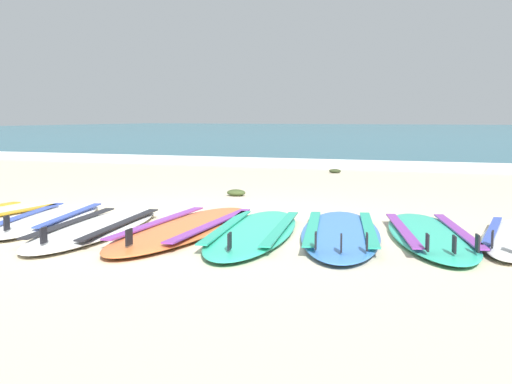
% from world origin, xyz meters
% --- Properties ---
extents(ground_plane, '(80.00, 80.00, 0.00)m').
position_xyz_m(ground_plane, '(0.00, 0.00, 0.00)').
color(ground_plane, beige).
extents(sea, '(80.00, 60.00, 0.10)m').
position_xyz_m(sea, '(0.00, 36.61, 0.05)').
color(sea, '#23667A').
rests_on(sea, ground).
extents(wave_foam_strip, '(80.00, 0.96, 0.11)m').
position_xyz_m(wave_foam_strip, '(0.00, 7.09, 0.06)').
color(wave_foam_strip, white).
rests_on(wave_foam_strip, ground).
extents(surfboard_1, '(1.11, 2.19, 0.18)m').
position_xyz_m(surfboard_1, '(-1.25, -0.42, 0.04)').
color(surfboard_1, white).
rests_on(surfboard_1, ground).
extents(surfboard_2, '(1.06, 2.42, 0.18)m').
position_xyz_m(surfboard_2, '(-0.58, -0.67, 0.04)').
color(surfboard_2, white).
rests_on(surfboard_2, ground).
extents(surfboard_3, '(0.87, 2.59, 0.18)m').
position_xyz_m(surfboard_3, '(0.09, -0.42, 0.04)').
color(surfboard_3, orange).
rests_on(surfboard_3, ground).
extents(surfboard_4, '(1.08, 2.45, 0.18)m').
position_xyz_m(surfboard_4, '(0.67, -0.40, 0.04)').
color(surfboard_4, '#2DB793').
rests_on(surfboard_4, ground).
extents(surfboard_5, '(1.20, 2.46, 0.18)m').
position_xyz_m(surfboard_5, '(1.31, -0.20, 0.04)').
color(surfboard_5, '#3875CC').
rests_on(surfboard_5, ground).
extents(surfboard_6, '(1.23, 2.35, 0.18)m').
position_xyz_m(surfboard_6, '(1.97, -0.03, 0.04)').
color(surfboard_6, '#2DB793').
rests_on(surfboard_6, ground).
extents(seaweed_clump_near_shoreline, '(0.22, 0.18, 0.08)m').
position_xyz_m(seaweed_clump_near_shoreline, '(-0.55, 2.08, 0.04)').
color(seaweed_clump_near_shoreline, '#384723').
rests_on(seaweed_clump_near_shoreline, ground).
extents(seaweed_clump_mid_sand, '(0.20, 0.16, 0.07)m').
position_xyz_m(seaweed_clump_mid_sand, '(-0.35, 5.73, 0.03)').
color(seaweed_clump_mid_sand, '#2D381E').
rests_on(seaweed_clump_mid_sand, ground).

